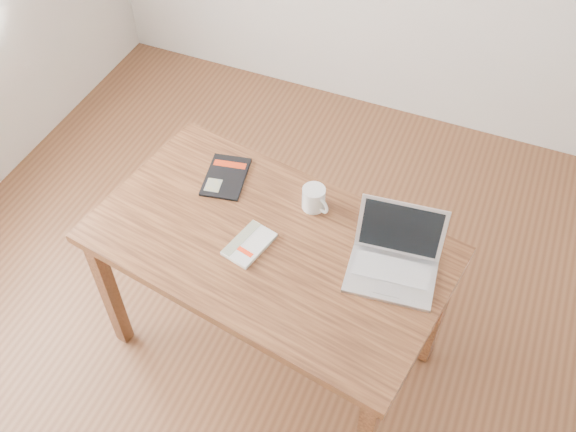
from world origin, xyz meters
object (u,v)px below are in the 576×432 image
at_px(black_guidebook, 226,177).
at_px(laptop, 394,259).
at_px(desk, 270,256).
at_px(coffee_mug, 314,198).
at_px(white_guidebook, 249,244).

bearing_deg(black_guidebook, laptop, -23.95).
xyz_separation_m(desk, black_guidebook, (-0.29, 0.23, 0.10)).
bearing_deg(desk, black_guidebook, 150.65).
bearing_deg(laptop, coffee_mug, 150.04).
distance_m(desk, black_guidebook, 0.38).
height_order(black_guidebook, coffee_mug, coffee_mug).
bearing_deg(black_guidebook, desk, -49.86).
bearing_deg(white_guidebook, desk, 50.90).
xyz_separation_m(desk, laptop, (0.45, 0.07, 0.13)).
xyz_separation_m(black_guidebook, coffee_mug, (0.38, -0.01, 0.04)).
relative_size(laptop, coffee_mug, 2.81).
height_order(desk, black_guidebook, black_guidebook).
xyz_separation_m(laptop, coffee_mug, (-0.36, 0.16, 0.00)).
bearing_deg(desk, laptop, 17.48).
distance_m(white_guidebook, laptop, 0.52).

